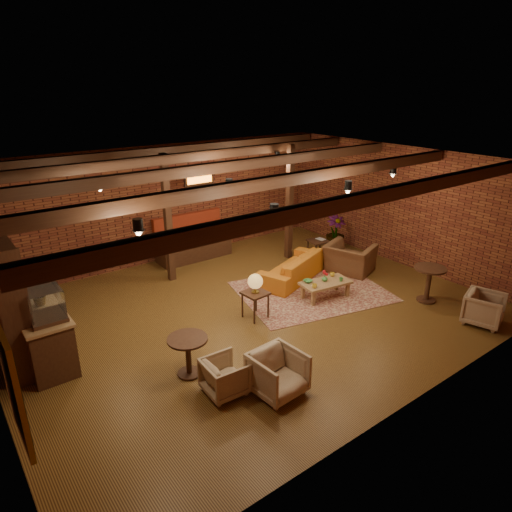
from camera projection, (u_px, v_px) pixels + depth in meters
floor at (251, 311)px, 10.10m from camera, size 10.00×10.00×0.00m
ceiling at (250, 166)px, 8.95m from camera, size 10.00×8.00×0.02m
wall_back at (165, 204)px, 12.51m from camera, size 10.00×0.02×3.20m
wall_front at (415, 317)px, 6.54m from camera, size 10.00×0.02×3.20m
wall_right at (400, 206)px, 12.32m from camera, size 0.02×8.00×3.20m
ceiling_beams at (250, 172)px, 8.99m from camera, size 9.80×6.40×0.22m
ceiling_pipe at (208, 172)px, 10.27m from camera, size 9.60×0.12×0.12m
post_left at (168, 219)px, 11.13m from camera, size 0.16×0.16×3.20m
post_right at (289, 203)px, 12.58m from camera, size 0.16×0.16×3.20m
service_counter at (36, 315)px, 8.27m from camera, size 0.80×2.50×1.60m
plant_counter at (35, 289)px, 8.32m from camera, size 0.35×0.39×0.30m
shelving_hutch at (6, 299)px, 7.97m from camera, size 0.52×2.00×2.40m
chalkboard_menu at (14, 387)px, 5.05m from camera, size 0.08×0.96×1.46m
banquette at (194, 242)px, 12.91m from camera, size 2.10×0.70×1.00m
service_sign at (199, 179)px, 11.90m from camera, size 0.86×0.06×0.30m
ceiling_spotlights at (250, 183)px, 9.07m from camera, size 6.40×4.40×0.28m
rug at (312, 291)px, 11.02m from camera, size 3.92×3.33×0.01m
sofa at (293, 267)px, 11.62m from camera, size 2.42×1.60×0.66m
coffee_table at (325, 284)px, 10.59m from camera, size 1.25×0.74×0.65m
side_table_lamp at (255, 285)px, 9.55m from camera, size 0.52×0.52×1.01m
round_table_left at (188, 350)px, 7.75m from camera, size 0.69×0.69×0.72m
armchair_a at (225, 375)px, 7.35m from camera, size 0.64×0.68×0.67m
armchair_b at (278, 372)px, 7.32m from camera, size 0.83×0.78×0.80m
armchair_right at (350, 254)px, 11.97m from camera, size 1.10×1.36×1.02m
side_table_book at (318, 242)px, 12.82m from camera, size 0.60×0.60×0.60m
round_table_right at (429, 279)px, 10.36m from camera, size 0.71×0.71×0.83m
armchair_far at (484, 307)px, 9.45m from camera, size 0.90×0.87×0.75m
plant_tall at (338, 199)px, 13.28m from camera, size 2.16×2.16×3.06m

